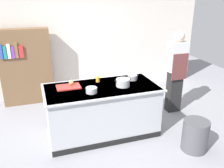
{
  "coord_description": "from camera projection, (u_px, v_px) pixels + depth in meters",
  "views": [
    {
      "loc": [
        -1.05,
        -3.69,
        2.43
      ],
      "look_at": [
        0.25,
        0.2,
        0.85
      ],
      "focal_mm": 38.6,
      "sensor_mm": 36.0,
      "label": 1
    }
  ],
  "objects": [
    {
      "name": "back_wall",
      "position": [
        77.0,
        33.0,
        5.77
      ],
      "size": [
        6.4,
        0.12,
        3.0
      ],
      "primitive_type": "cube",
      "color": "silver",
      "rests_on": "ground_plane"
    },
    {
      "name": "bookshelf",
      "position": [
        26.0,
        67.0,
        5.37
      ],
      "size": [
        1.1,
        0.31,
        1.7
      ],
      "color": "brown",
      "rests_on": "ground_plane"
    },
    {
      "name": "stock_pot",
      "position": [
        123.0,
        83.0,
        4.14
      ],
      "size": [
        0.3,
        0.24,
        0.13
      ],
      "color": "#B7BABF",
      "rests_on": "counter_island"
    },
    {
      "name": "counter_island",
      "position": [
        102.0,
        110.0,
        4.28
      ],
      "size": [
        1.98,
        0.98,
        0.9
      ],
      "color": "#B7BABF",
      "rests_on": "ground_plane"
    },
    {
      "name": "sauce_pan",
      "position": [
        132.0,
        77.0,
        4.45
      ],
      "size": [
        0.25,
        0.18,
        0.09
      ],
      "color": "#99999E",
      "rests_on": "counter_island"
    },
    {
      "name": "ground_plane",
      "position": [
        103.0,
        132.0,
        4.45
      ],
      "size": [
        10.0,
        10.0,
        0.0
      ],
      "primitive_type": "plane",
      "color": "gray"
    },
    {
      "name": "person_chef",
      "position": [
        176.0,
        70.0,
        4.95
      ],
      "size": [
        0.38,
        0.25,
        1.72
      ],
      "rotation": [
        0.0,
        0.0,
        1.38
      ],
      "color": "black",
      "rests_on": "ground_plane"
    },
    {
      "name": "onion",
      "position": [
        71.0,
        83.0,
        4.14
      ],
      "size": [
        0.09,
        0.09,
        0.09
      ],
      "primitive_type": "sphere",
      "color": "tan",
      "rests_on": "cutting_board"
    },
    {
      "name": "mixing_bowl",
      "position": [
        91.0,
        90.0,
        3.87
      ],
      "size": [
        0.18,
        0.18,
        0.09
      ],
      "primitive_type": "cylinder",
      "color": "#B7BABF",
      "rests_on": "counter_island"
    },
    {
      "name": "trash_bin",
      "position": [
        195.0,
        135.0,
        3.88
      ],
      "size": [
        0.41,
        0.41,
        0.52
      ],
      "primitive_type": "cylinder",
      "color": "#4C4C51",
      "rests_on": "ground_plane"
    },
    {
      "name": "cutting_board",
      "position": [
        68.0,
        87.0,
        4.1
      ],
      "size": [
        0.4,
        0.28,
        0.02
      ],
      "primitive_type": "cube",
      "color": "red",
      "rests_on": "counter_island"
    },
    {
      "name": "juice_cup",
      "position": [
        98.0,
        79.0,
        4.33
      ],
      "size": [
        0.07,
        0.07,
        0.1
      ],
      "primitive_type": "cylinder",
      "color": "yellow",
      "rests_on": "counter_island"
    }
  ]
}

